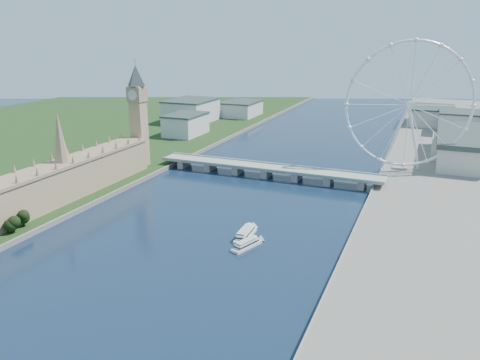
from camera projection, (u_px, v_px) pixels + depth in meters
The scene contains 8 objects.
parliament_range at pixel (64, 180), 377.47m from camera, with size 24.00×200.00×70.00m.
big_ben at pixel (138, 103), 458.45m from camera, with size 20.02×20.02×110.00m.
westminster_bridge at pixel (267, 170), 448.87m from camera, with size 220.00×22.00×9.50m.
london_eye at pixel (409, 105), 435.51m from camera, with size 113.60×39.12×124.30m.
county_hall at pixel (461, 162), 501.55m from camera, with size 54.00×144.00×35.00m, color beige, non-canonical shape.
city_skyline at pixel (354, 119), 660.88m from camera, with size 505.00×280.00×32.00m.
tour_boat_near at pixel (245, 237), 314.87m from camera, with size 7.74×30.27×6.69m, color silver, non-canonical shape.
tour_boat_far at pixel (247, 248), 299.70m from camera, with size 6.70×26.42×5.80m, color silver, non-canonical shape.
Camera 1 is at (141.16, -108.66, 130.46)m, focal length 35.00 mm.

